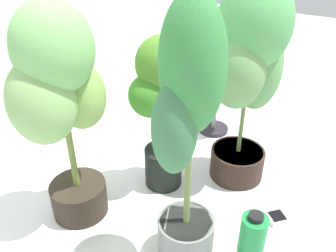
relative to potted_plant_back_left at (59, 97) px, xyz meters
The scene contains 8 objects.
ground_plane 0.77m from the potted_plant_back_left, 48.21° to the right, with size 8.00×8.00×0.00m, color silver.
potted_plant_back_left is the anchor object (origin of this frame).
potted_plant_center 0.45m from the potted_plant_back_left, 30.92° to the right, with size 0.34×0.29×0.76m.
potted_plant_front_right 0.80m from the potted_plant_back_left, 39.93° to the right, with size 0.44×0.36×0.99m.
potted_plant_front_left 0.52m from the potted_plant_back_left, 86.21° to the right, with size 0.30×0.29×1.01m.
hygrometer_box 1.06m from the potted_plant_back_left, 62.65° to the right, with size 0.11×0.11×0.03m.
floor_fan 1.03m from the potted_plant_back_left, 13.97° to the right, with size 0.30×0.30×0.43m.
nutrient_bottle 0.90m from the potted_plant_back_left, 81.43° to the right, with size 0.10×0.10×0.27m.
Camera 1 is at (-1.13, -0.57, 1.17)m, focal length 37.17 mm.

